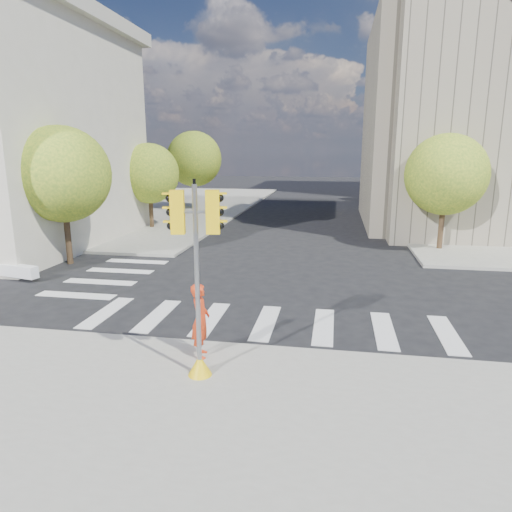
{
  "coord_description": "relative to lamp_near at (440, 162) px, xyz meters",
  "views": [
    {
      "loc": [
        1.92,
        -15.33,
        5.29
      ],
      "look_at": [
        -0.45,
        -1.82,
        2.1
      ],
      "focal_mm": 32.0,
      "sensor_mm": 36.0,
      "label": 1
    }
  ],
  "objects": [
    {
      "name": "tree_re_mid",
      "position": [
        -0.5,
        8.0,
        -0.23
      ],
      "size": [
        4.6,
        4.6,
        6.66
      ],
      "color": "#382616",
      "rests_on": "ground"
    },
    {
      "name": "tree_re_near",
      "position": [
        -0.5,
        -4.0,
        -0.53
      ],
      "size": [
        4.2,
        4.2,
        6.16
      ],
      "color": "#382616",
      "rests_on": "ground"
    },
    {
      "name": "photographer",
      "position": [
        -9.32,
        -18.92,
        -3.47
      ],
      "size": [
        0.61,
        0.79,
        1.92
      ],
      "primitive_type": "imported",
      "rotation": [
        0.0,
        0.0,
        1.8
      ],
      "color": "red",
      "rests_on": "sidewalk_near"
    },
    {
      "name": "tree_re_far",
      "position": [
        -0.5,
        20.0,
        -0.71
      ],
      "size": [
        4.0,
        4.0,
        5.88
      ],
      "color": "#382616",
      "rests_on": "ground"
    },
    {
      "name": "tree_lw_far",
      "position": [
        -18.5,
        10.0,
        -0.04
      ],
      "size": [
        4.8,
        4.8,
        6.95
      ],
      "color": "#382616",
      "rests_on": "ground"
    },
    {
      "name": "tree_lw_mid",
      "position": [
        -18.5,
        0.0,
        -0.82
      ],
      "size": [
        4.0,
        4.0,
        5.77
      ],
      "color": "#382616",
      "rests_on": "ground"
    },
    {
      "name": "lamp_far",
      "position": [
        0.0,
        14.0,
        0.0
      ],
      "size": [
        0.35,
        0.18,
        8.11
      ],
      "color": "black",
      "rests_on": "sidewalk_far_right"
    },
    {
      "name": "lamp_near",
      "position": [
        0.0,
        0.0,
        0.0
      ],
      "size": [
        0.35,
        0.18,
        8.11
      ],
      "color": "black",
      "rests_on": "sidewalk_far_right"
    },
    {
      "name": "tree_lw_near",
      "position": [
        -18.5,
        -10.0,
        -0.38
      ],
      "size": [
        4.4,
        4.4,
        6.41
      ],
      "color": "#382616",
      "rests_on": "ground"
    },
    {
      "name": "ground",
      "position": [
        -8.0,
        -14.0,
        -4.58
      ],
      "size": [
        160.0,
        160.0,
        0.0
      ],
      "primitive_type": "plane",
      "color": "black",
      "rests_on": "ground"
    },
    {
      "name": "traffic_signal",
      "position": [
        -9.06,
        -19.92,
        -2.5
      ],
      "size": [
        1.08,
        0.56,
        4.55
      ],
      "rotation": [
        0.0,
        0.0,
        0.21
      ],
      "color": "yellow",
      "rests_on": "sidewalk_near"
    },
    {
      "name": "sidewalk_far_left",
      "position": [
        -28.0,
        12.0,
        -4.5
      ],
      "size": [
        28.0,
        40.0,
        0.15
      ],
      "primitive_type": "cube",
      "color": "gray",
      "rests_on": "ground"
    }
  ]
}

